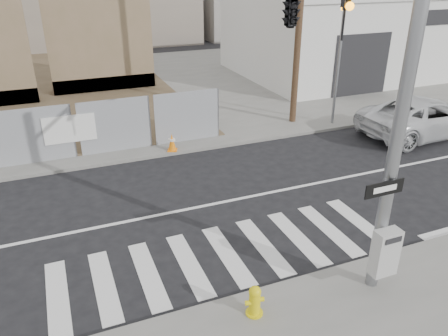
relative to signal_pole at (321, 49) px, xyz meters
name	(u,v)px	position (x,y,z in m)	size (l,w,h in m)	color
ground	(195,208)	(-2.49, 2.05, -4.78)	(100.00, 100.00, 0.00)	black
sidewalk_far	(115,91)	(-2.49, 16.05, -4.72)	(50.00, 20.00, 0.12)	slate
signal_pole	(321,49)	(0.00, 0.00, 0.00)	(0.96, 5.87, 7.00)	gray
far_signal_pole	(340,46)	(5.51, 6.65, -1.30)	(0.16, 0.20, 5.60)	gray
concrete_wall_right	(99,30)	(-2.99, 16.13, -1.40)	(5.50, 1.30, 8.00)	brown
auto_shop	(338,34)	(11.50, 15.01, -2.25)	(12.00, 10.20, 5.95)	silver
utility_pole_right	(301,1)	(4.01, 7.55, 0.42)	(1.60, 0.28, 10.00)	brown
fire_hydrant	(255,301)	(-2.81, -2.61, -4.33)	(0.44, 0.44, 0.68)	yellow
suv	(425,117)	(8.35, 4.24, -3.98)	(2.64, 5.74, 1.59)	silver
traffic_cone_d	(172,142)	(-1.97, 6.27, -4.33)	(0.45, 0.45, 0.68)	orange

